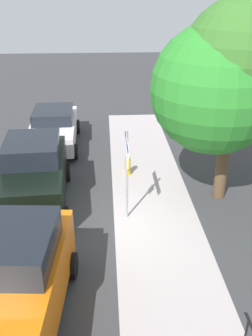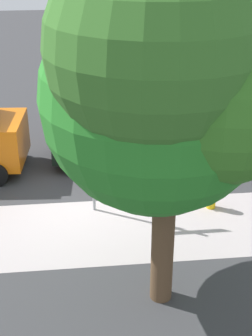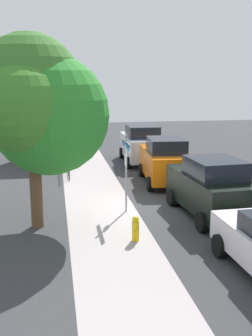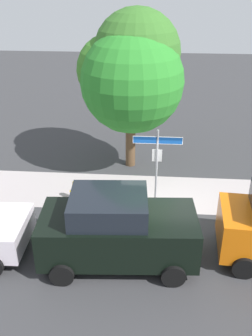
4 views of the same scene
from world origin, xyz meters
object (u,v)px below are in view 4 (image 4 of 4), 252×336
object	(u,v)px
street_sign	(157,154)
shade_tree	(129,70)
fire_hydrant	(76,190)
car_black	(117,230)

from	to	relation	value
street_sign	shade_tree	size ratio (longest dim) A/B	0.45
fire_hydrant	car_black	bearing A→B (deg)	-59.95
shade_tree	fire_hydrant	bearing A→B (deg)	-121.60
shade_tree	fire_hydrant	size ratio (longest dim) A/B	8.04
shade_tree	car_black	size ratio (longest dim) A/B	1.45
street_sign	car_black	xyz separation A→B (m)	(-1.04, -2.90, -0.94)
shade_tree	car_black	world-z (taller)	shade_tree
street_sign	car_black	world-z (taller)	street_sign
street_sign	shade_tree	distance (m)	3.77
car_black	shade_tree	bearing A→B (deg)	87.32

